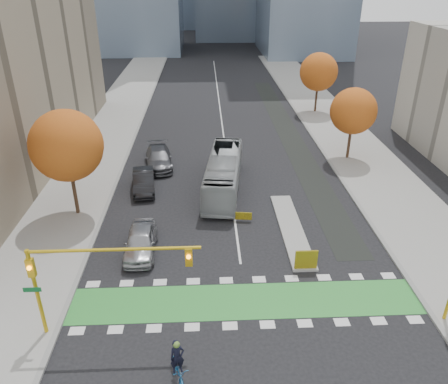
{
  "coord_description": "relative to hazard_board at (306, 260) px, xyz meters",
  "views": [
    {
      "loc": [
        -2.1,
        -17.7,
        16.79
      ],
      "look_at": [
        -0.87,
        9.34,
        3.0
      ],
      "focal_mm": 35.0,
      "sensor_mm": 36.0,
      "label": 1
    }
  ],
  "objects": [
    {
      "name": "sidewalk_west",
      "position": [
        -17.5,
        15.8,
        -0.73
      ],
      "size": [
        7.0,
        120.0,
        0.15
      ],
      "primitive_type": "cube",
      "color": "gray",
      "rests_on": "ground"
    },
    {
      "name": "tree_west",
      "position": [
        -16.0,
        7.8,
        4.82
      ],
      "size": [
        5.2,
        5.2,
        8.22
      ],
      "color": "#332114",
      "rests_on": "ground"
    },
    {
      "name": "bike_crossing",
      "position": [
        -4.0,
        -2.7,
        -0.79
      ],
      "size": [
        20.0,
        3.0,
        0.01
      ],
      "primitive_type": "cube",
      "color": "#2E8D34",
      "rests_on": "ground"
    },
    {
      "name": "parked_car_b",
      "position": [
        -11.39,
        11.74,
        0.02
      ],
      "size": [
        2.34,
        5.16,
        1.64
      ],
      "primitive_type": "imported",
      "rotation": [
        0.0,
        0.0,
        0.12
      ],
      "color": "black",
      "rests_on": "ground"
    },
    {
      "name": "sidewalk_east",
      "position": [
        9.5,
        15.8,
        -0.73
      ],
      "size": [
        7.0,
        120.0,
        0.15
      ],
      "primitive_type": "cube",
      "color": "gray",
      "rests_on": "ground"
    },
    {
      "name": "median_island",
      "position": [
        0.0,
        4.8,
        -0.72
      ],
      "size": [
        1.6,
        10.0,
        0.16
      ],
      "primitive_type": "cube",
      "color": "gray",
      "rests_on": "ground"
    },
    {
      "name": "bike_lane_paint",
      "position": [
        3.5,
        25.8,
        -0.8
      ],
      "size": [
        2.5,
        50.0,
        0.01
      ],
      "primitive_type": "cube",
      "color": "black",
      "rests_on": "ground"
    },
    {
      "name": "curb_west",
      "position": [
        -14.0,
        15.8,
        -0.73
      ],
      "size": [
        0.3,
        120.0,
        0.16
      ],
      "primitive_type": "cube",
      "color": "gray",
      "rests_on": "ground"
    },
    {
      "name": "ground",
      "position": [
        -4.0,
        -4.2,
        -0.8
      ],
      "size": [
        300.0,
        300.0,
        0.0
      ],
      "primitive_type": "plane",
      "color": "black",
      "rests_on": "ground"
    },
    {
      "name": "tree_east_far",
      "position": [
        8.5,
        33.8,
        4.44
      ],
      "size": [
        4.8,
        4.8,
        7.65
      ],
      "color": "#332114",
      "rests_on": "ground"
    },
    {
      "name": "cyclist",
      "position": [
        -7.55,
        -7.86,
        -0.02
      ],
      "size": [
        1.28,
        2.14,
        2.33
      ],
      "rotation": [
        0.0,
        0.0,
        0.31
      ],
      "color": "#22659F",
      "rests_on": "ground"
    },
    {
      "name": "hazard_board",
      "position": [
        0.0,
        0.0,
        0.0
      ],
      "size": [
        1.4,
        0.12,
        1.3
      ],
      "primitive_type": "cube",
      "color": "yellow",
      "rests_on": "median_island"
    },
    {
      "name": "centre_line",
      "position": [
        -4.0,
        35.8,
        -0.8
      ],
      "size": [
        0.15,
        70.0,
        0.01
      ],
      "primitive_type": "cube",
      "color": "silver",
      "rests_on": "ground"
    },
    {
      "name": "parked_car_a",
      "position": [
        -10.5,
        2.47,
        0.04
      ],
      "size": [
        2.03,
        4.95,
        1.68
      ],
      "primitive_type": "imported",
      "rotation": [
        0.0,
        0.0,
        0.01
      ],
      "color": "#A1A2A7",
      "rests_on": "ground"
    },
    {
      "name": "tree_east_near",
      "position": [
        8.0,
        17.8,
        4.06
      ],
      "size": [
        4.4,
        4.4,
        7.08
      ],
      "color": "#332114",
      "rests_on": "ground"
    },
    {
      "name": "curb_east",
      "position": [
        6.0,
        15.8,
        -0.73
      ],
      "size": [
        0.3,
        120.0,
        0.16
      ],
      "primitive_type": "cube",
      "color": "gray",
      "rests_on": "ground"
    },
    {
      "name": "traffic_signal_west",
      "position": [
        -11.93,
        -4.71,
        3.23
      ],
      "size": [
        8.53,
        0.56,
        5.2
      ],
      "color": "#BF9914",
      "rests_on": "ground"
    },
    {
      "name": "parked_car_c",
      "position": [
        -10.55,
        16.74,
        0.05
      ],
      "size": [
        3.12,
        6.11,
        1.7
      ],
      "primitive_type": "imported",
      "rotation": [
        0.0,
        0.0,
        0.13
      ],
      "color": "#4B4C50",
      "rests_on": "ground"
    },
    {
      "name": "bus",
      "position": [
        -4.61,
        11.47,
        0.73
      ],
      "size": [
        3.95,
        11.25,
        3.07
      ],
      "primitive_type": "imported",
      "rotation": [
        0.0,
        0.0,
        -0.13
      ],
      "color": "#9CA0A3",
      "rests_on": "ground"
    }
  ]
}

